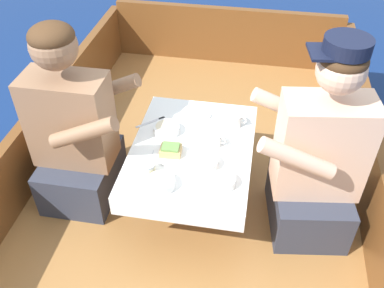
{
  "coord_description": "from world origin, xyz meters",
  "views": [
    {
      "loc": [
        0.28,
        -1.52,
        2.06
      ],
      "look_at": [
        0.0,
        0.07,
        0.7
      ],
      "focal_mm": 40.0,
      "sensor_mm": 36.0,
      "label": 1
    }
  ],
  "objects_px": {
    "person_starboard": "(317,161)",
    "sandwich": "(171,150)",
    "coffee_cup_starboard": "(214,140)",
    "coffee_cup_port": "(235,120)",
    "tin_can": "(148,168)",
    "person_port": "(74,134)"
  },
  "relations": [
    {
      "from": "coffee_cup_starboard",
      "to": "sandwich",
      "type": "bearing_deg",
      "value": -151.23
    },
    {
      "from": "person_starboard",
      "to": "sandwich",
      "type": "relative_size",
      "value": 10.0
    },
    {
      "from": "sandwich",
      "to": "coffee_cup_port",
      "type": "relative_size",
      "value": 1.02
    },
    {
      "from": "tin_can",
      "to": "sandwich",
      "type": "bearing_deg",
      "value": 61.53
    },
    {
      "from": "tin_can",
      "to": "coffee_cup_port",
      "type": "bearing_deg",
      "value": 50.35
    },
    {
      "from": "coffee_cup_starboard",
      "to": "tin_can",
      "type": "height_order",
      "value": "coffee_cup_starboard"
    },
    {
      "from": "sandwich",
      "to": "tin_can",
      "type": "xyz_separation_m",
      "value": [
        -0.08,
        -0.14,
        -0.0
      ]
    },
    {
      "from": "coffee_cup_port",
      "to": "coffee_cup_starboard",
      "type": "xyz_separation_m",
      "value": [
        -0.08,
        -0.18,
        -0.0
      ]
    },
    {
      "from": "coffee_cup_starboard",
      "to": "person_port",
      "type": "bearing_deg",
      "value": -174.68
    },
    {
      "from": "coffee_cup_port",
      "to": "tin_can",
      "type": "relative_size",
      "value": 1.53
    },
    {
      "from": "person_starboard",
      "to": "tin_can",
      "type": "xyz_separation_m",
      "value": [
        -0.77,
        -0.18,
        -0.01
      ]
    },
    {
      "from": "sandwich",
      "to": "coffee_cup_starboard",
      "type": "distance_m",
      "value": 0.22
    },
    {
      "from": "person_starboard",
      "to": "coffee_cup_starboard",
      "type": "distance_m",
      "value": 0.5
    },
    {
      "from": "person_port",
      "to": "sandwich",
      "type": "bearing_deg",
      "value": -4.47
    },
    {
      "from": "coffee_cup_port",
      "to": "coffee_cup_starboard",
      "type": "distance_m",
      "value": 0.2
    },
    {
      "from": "person_starboard",
      "to": "sandwich",
      "type": "xyz_separation_m",
      "value": [
        -0.69,
        -0.04,
        -0.0
      ]
    },
    {
      "from": "person_port",
      "to": "tin_can",
      "type": "bearing_deg",
      "value": -22.5
    },
    {
      "from": "sandwich",
      "to": "tin_can",
      "type": "distance_m",
      "value": 0.16
    },
    {
      "from": "coffee_cup_starboard",
      "to": "coffee_cup_port",
      "type": "bearing_deg",
      "value": 65.37
    },
    {
      "from": "person_starboard",
      "to": "coffee_cup_port",
      "type": "relative_size",
      "value": 10.22
    },
    {
      "from": "person_port",
      "to": "tin_can",
      "type": "xyz_separation_m",
      "value": [
        0.43,
        -0.18,
        0.0
      ]
    },
    {
      "from": "coffee_cup_port",
      "to": "tin_can",
      "type": "xyz_separation_m",
      "value": [
        -0.36,
        -0.43,
        -0.01
      ]
    }
  ]
}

